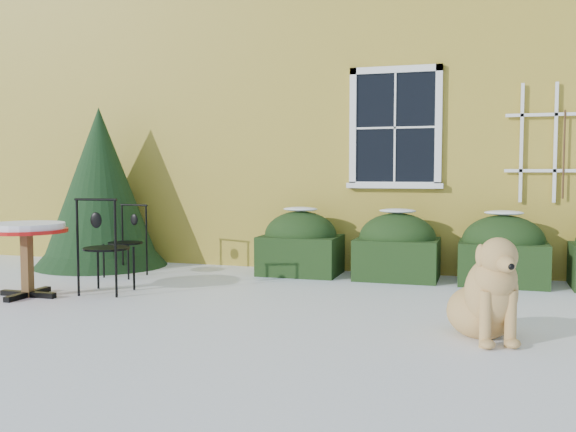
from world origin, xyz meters
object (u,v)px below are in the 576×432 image
(patio_chair_far, at_px, (127,240))
(dog, at_px, (488,297))
(evergreen_shrub, at_px, (100,203))
(bistro_table, at_px, (26,235))
(patio_chair_near, at_px, (104,246))

(patio_chair_far, relative_size, dog, 0.96)
(evergreen_shrub, bearing_deg, patio_chair_far, -38.97)
(bistro_table, xyz_separation_m, dog, (4.88, -0.41, -0.33))
(dog, bearing_deg, patio_chair_near, 146.76)
(patio_chair_near, relative_size, dog, 1.11)
(patio_chair_near, bearing_deg, patio_chair_far, -76.39)
(patio_chair_near, bearing_deg, evergreen_shrub, -61.66)
(bistro_table, height_order, patio_chair_near, patio_chair_near)
(evergreen_shrub, bearing_deg, bistro_table, -76.30)
(evergreen_shrub, distance_m, patio_chair_near, 2.29)
(evergreen_shrub, relative_size, dog, 2.34)
(patio_chair_far, bearing_deg, evergreen_shrub, 147.54)
(patio_chair_near, distance_m, patio_chair_far, 1.25)
(patio_chair_far, xyz_separation_m, dog, (4.58, -2.00, -0.12))
(evergreen_shrub, relative_size, bistro_table, 2.62)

